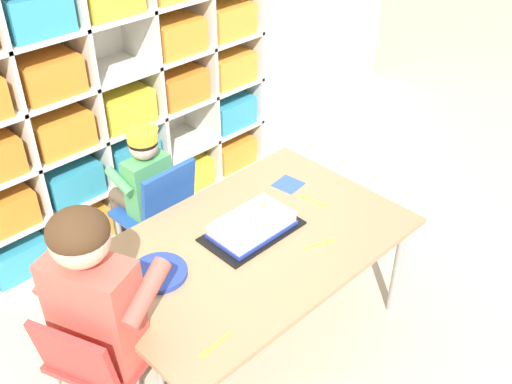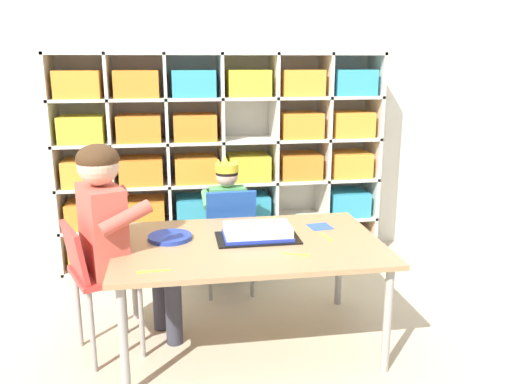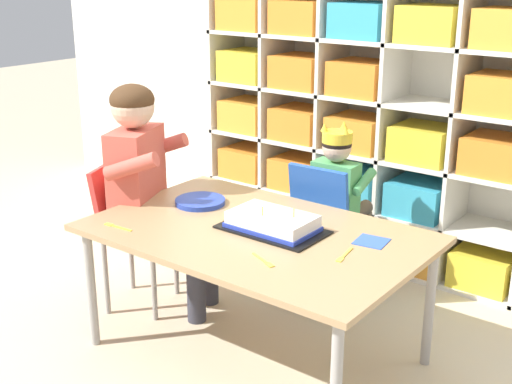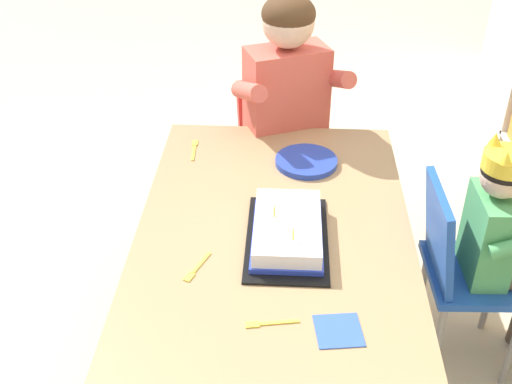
{
  "view_description": "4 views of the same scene",
  "coord_description": "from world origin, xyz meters",
  "px_view_note": "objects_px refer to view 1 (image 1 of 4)",
  "views": [
    {
      "loc": [
        -1.27,
        -1.33,
        2.08
      ],
      "look_at": [
        0.03,
        -0.0,
        0.78
      ],
      "focal_mm": 41.47,
      "sensor_mm": 36.0,
      "label": 1
    },
    {
      "loc": [
        -0.35,
        -2.4,
        1.41
      ],
      "look_at": [
        0.03,
        -0.05,
        0.81
      ],
      "focal_mm": 36.7,
      "sensor_mm": 36.0,
      "label": 2
    },
    {
      "loc": [
        1.5,
        -1.95,
        1.53
      ],
      "look_at": [
        -0.01,
        0.01,
        0.7
      ],
      "focal_mm": 47.86,
      "sensor_mm": 36.0,
      "label": 3
    },
    {
      "loc": [
        1.57,
        0.03,
        1.74
      ],
      "look_at": [
        0.1,
        -0.05,
        0.75
      ],
      "focal_mm": 45.77,
      "sensor_mm": 36.0,
      "label": 4
    }
  ],
  "objects_px": {
    "fork_beside_plate_stack": "(213,346)",
    "fork_by_napkin": "(321,244)",
    "classroom_chair_adult_side": "(97,363)",
    "paper_plate_stack": "(159,273)",
    "activity_table": "(250,250)",
    "birthday_cake_on_tray": "(252,226)",
    "adult_helper_seated": "(106,297)",
    "fork_near_child_seat": "(315,201)",
    "classroom_chair_blue": "(160,211)",
    "child_with_crown": "(142,180)"
  },
  "relations": [
    {
      "from": "fork_beside_plate_stack",
      "to": "fork_by_napkin",
      "type": "relative_size",
      "value": 1.08
    },
    {
      "from": "classroom_chair_adult_side",
      "to": "paper_plate_stack",
      "type": "height_order",
      "value": "classroom_chair_adult_side"
    },
    {
      "from": "activity_table",
      "to": "fork_by_napkin",
      "type": "height_order",
      "value": "fork_by_napkin"
    },
    {
      "from": "birthday_cake_on_tray",
      "to": "fork_by_napkin",
      "type": "height_order",
      "value": "birthday_cake_on_tray"
    },
    {
      "from": "fork_beside_plate_stack",
      "to": "classroom_chair_adult_side",
      "type": "bearing_deg",
      "value": 127.93
    },
    {
      "from": "adult_helper_seated",
      "to": "fork_by_napkin",
      "type": "height_order",
      "value": "adult_helper_seated"
    },
    {
      "from": "classroom_chair_adult_side",
      "to": "birthday_cake_on_tray",
      "type": "bearing_deg",
      "value": -109.78
    },
    {
      "from": "activity_table",
      "to": "classroom_chair_adult_side",
      "type": "height_order",
      "value": "classroom_chair_adult_side"
    },
    {
      "from": "paper_plate_stack",
      "to": "fork_near_child_seat",
      "type": "height_order",
      "value": "paper_plate_stack"
    },
    {
      "from": "activity_table",
      "to": "paper_plate_stack",
      "type": "xyz_separation_m",
      "value": [
        -0.38,
        0.1,
        0.05
      ]
    },
    {
      "from": "adult_helper_seated",
      "to": "paper_plate_stack",
      "type": "distance_m",
      "value": 0.27
    },
    {
      "from": "classroom_chair_adult_side",
      "to": "adult_helper_seated",
      "type": "height_order",
      "value": "adult_helper_seated"
    },
    {
      "from": "classroom_chair_blue",
      "to": "child_with_crown",
      "type": "bearing_deg",
      "value": -90.19
    },
    {
      "from": "birthday_cake_on_tray",
      "to": "child_with_crown",
      "type": "bearing_deg",
      "value": 97.54
    },
    {
      "from": "classroom_chair_blue",
      "to": "fork_by_napkin",
      "type": "xyz_separation_m",
      "value": [
        0.23,
        -0.8,
        0.15
      ]
    },
    {
      "from": "birthday_cake_on_tray",
      "to": "paper_plate_stack",
      "type": "bearing_deg",
      "value": 171.98
    },
    {
      "from": "fork_near_child_seat",
      "to": "paper_plate_stack",
      "type": "bearing_deg",
      "value": 73.04
    },
    {
      "from": "fork_by_napkin",
      "to": "fork_near_child_seat",
      "type": "bearing_deg",
      "value": -111.05
    },
    {
      "from": "birthday_cake_on_tray",
      "to": "fork_beside_plate_stack",
      "type": "bearing_deg",
      "value": -145.97
    },
    {
      "from": "child_with_crown",
      "to": "fork_by_napkin",
      "type": "height_order",
      "value": "child_with_crown"
    },
    {
      "from": "activity_table",
      "to": "paper_plate_stack",
      "type": "bearing_deg",
      "value": 165.26
    },
    {
      "from": "birthday_cake_on_tray",
      "to": "fork_by_napkin",
      "type": "xyz_separation_m",
      "value": [
        0.15,
        -0.25,
        -0.03
      ]
    },
    {
      "from": "birthday_cake_on_tray",
      "to": "fork_near_child_seat",
      "type": "height_order",
      "value": "birthday_cake_on_tray"
    },
    {
      "from": "paper_plate_stack",
      "to": "child_with_crown",
      "type": "bearing_deg",
      "value": 60.05
    },
    {
      "from": "activity_table",
      "to": "birthday_cake_on_tray",
      "type": "distance_m",
      "value": 0.1
    },
    {
      "from": "paper_plate_stack",
      "to": "fork_near_child_seat",
      "type": "bearing_deg",
      "value": -7.5
    },
    {
      "from": "classroom_chair_adult_side",
      "to": "fork_by_napkin",
      "type": "xyz_separation_m",
      "value": [
        0.93,
        -0.22,
        0.12
      ]
    },
    {
      "from": "birthday_cake_on_tray",
      "to": "adult_helper_seated",
      "type": "bearing_deg",
      "value": 179.47
    },
    {
      "from": "activity_table",
      "to": "adult_helper_seated",
      "type": "bearing_deg",
      "value": 175.85
    },
    {
      "from": "adult_helper_seated",
      "to": "paper_plate_stack",
      "type": "bearing_deg",
      "value": -100.13
    },
    {
      "from": "activity_table",
      "to": "fork_beside_plate_stack",
      "type": "xyz_separation_m",
      "value": [
        -0.46,
        -0.3,
        0.04
      ]
    },
    {
      "from": "fork_by_napkin",
      "to": "classroom_chair_blue",
      "type": "bearing_deg",
      "value": -51.37
    },
    {
      "from": "fork_by_napkin",
      "to": "fork_near_child_seat",
      "type": "distance_m",
      "value": 0.29
    },
    {
      "from": "classroom_chair_adult_side",
      "to": "fork_by_napkin",
      "type": "height_order",
      "value": "classroom_chair_adult_side"
    },
    {
      "from": "fork_beside_plate_stack",
      "to": "paper_plate_stack",
      "type": "bearing_deg",
      "value": 75.53
    },
    {
      "from": "fork_by_napkin",
      "to": "child_with_crown",
      "type": "bearing_deg",
      "value": -53.02
    },
    {
      "from": "birthday_cake_on_tray",
      "to": "fork_near_child_seat",
      "type": "bearing_deg",
      "value": -6.84
    },
    {
      "from": "fork_beside_plate_stack",
      "to": "fork_near_child_seat",
      "type": "relative_size",
      "value": 1.02
    },
    {
      "from": "paper_plate_stack",
      "to": "activity_table",
      "type": "bearing_deg",
      "value": -14.74
    },
    {
      "from": "child_with_crown",
      "to": "fork_near_child_seat",
      "type": "relative_size",
      "value": 6.14
    },
    {
      "from": "adult_helper_seated",
      "to": "birthday_cake_on_tray",
      "type": "xyz_separation_m",
      "value": [
        0.68,
        -0.01,
        -0.07
      ]
    },
    {
      "from": "activity_table",
      "to": "classroom_chair_blue",
      "type": "height_order",
      "value": "classroom_chair_blue"
    },
    {
      "from": "child_with_crown",
      "to": "classroom_chair_adult_side",
      "type": "height_order",
      "value": "child_with_crown"
    },
    {
      "from": "fork_by_napkin",
      "to": "paper_plate_stack",
      "type": "bearing_deg",
      "value": -5.77
    },
    {
      "from": "activity_table",
      "to": "adult_helper_seated",
      "type": "height_order",
      "value": "adult_helper_seated"
    },
    {
      "from": "birthday_cake_on_tray",
      "to": "paper_plate_stack",
      "type": "distance_m",
      "value": 0.44
    },
    {
      "from": "classroom_chair_blue",
      "to": "fork_beside_plate_stack",
      "type": "height_order",
      "value": "classroom_chair_blue"
    },
    {
      "from": "fork_beside_plate_stack",
      "to": "adult_helper_seated",
      "type": "bearing_deg",
      "value": 112.76
    },
    {
      "from": "birthday_cake_on_tray",
      "to": "fork_by_napkin",
      "type": "distance_m",
      "value": 0.29
    },
    {
      "from": "classroom_chair_blue",
      "to": "adult_helper_seated",
      "type": "xyz_separation_m",
      "value": [
        -0.6,
        -0.54,
        0.24
      ]
    }
  ]
}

